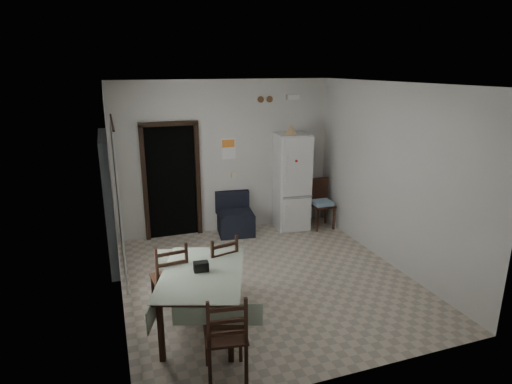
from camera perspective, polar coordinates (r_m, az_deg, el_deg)
The scene contains 25 objects.
ground at distance 6.65m, azimuth 1.45°, elevation -11.55°, with size 4.50×4.50×0.00m, color #B3A592.
ceiling at distance 5.88m, azimuth 1.66°, elevation 14.27°, with size 4.20×4.50×0.02m, color white, non-canonical shape.
wall_back at distance 8.19m, azimuth -4.05°, elevation 4.61°, with size 4.20×0.02×2.90m, color silver, non-canonical shape.
wall_front at distance 4.20m, azimuth 12.55°, elevation -7.41°, with size 4.20×0.02×2.90m, color silver, non-canonical shape.
wall_left at distance 5.74m, azimuth -18.47°, elevation -1.37°, with size 0.02×4.50×2.90m, color silver, non-canonical shape.
wall_right at distance 7.11m, azimuth 17.60°, elevation 2.05°, with size 0.02×4.50×2.90m, color silver, non-canonical shape.
doorway at distance 8.27m, azimuth -11.40°, elevation 1.67°, with size 1.06×0.52×2.22m.
window_recess at distance 5.52m, azimuth -19.02°, elevation -1.03°, with size 0.10×1.20×1.60m, color silver.
curtain at distance 5.52m, azimuth -17.89°, elevation -0.93°, with size 0.02×1.45×1.85m, color silver.
curtain_rod at distance 5.33m, azimuth -18.68°, elevation 8.88°, with size 0.02×0.02×1.60m, color black.
calendar at distance 8.16m, azimuth -3.71°, elevation 5.79°, with size 0.28×0.02×0.40m, color white.
calendar_image at distance 8.14m, azimuth -3.71°, elevation 6.48°, with size 0.24×0.01×0.14m, color orange.
light_switch at distance 8.30m, azimuth -2.98°, elevation 2.31°, with size 0.08×0.02×0.12m, color beige.
vent_left at distance 8.24m, azimuth 0.63°, elevation 12.24°, with size 0.12×0.12×0.03m, color brown.
vent_right at distance 8.30m, azimuth 1.83°, elevation 12.27°, with size 0.12×0.12×0.03m, color brown.
emergency_light at distance 8.46m, azimuth 4.94°, elevation 12.49°, with size 0.25×0.07×0.09m, color white.
fridge at distance 8.42m, azimuth 4.69°, elevation 1.39°, with size 0.61×0.61×1.89m, color silver, non-canonical shape.
tan_cone at distance 8.11m, azimuth 4.68°, elevation 8.30°, with size 0.22×0.22×0.18m, color tan.
navy_seat at distance 8.20m, azimuth -2.72°, elevation -2.98°, with size 0.66×0.64×0.80m, color black, non-canonical shape.
corner_chair at distance 8.59m, azimuth 8.79°, elevation -1.60°, with size 0.43×0.43×0.98m, color black, non-canonical shape.
dining_table at distance 5.42m, azimuth -7.06°, elevation -14.15°, with size 0.96×1.45×0.76m, color #97A990, non-canonical shape.
black_bag at distance 5.24m, azimuth -7.34°, elevation -9.82°, with size 0.18×0.11×0.12m, color black.
dining_chair_far_left at distance 5.73m, azimuth -11.47°, elevation -11.02°, with size 0.44×0.44×1.02m, color black, non-canonical shape.
dining_chair_far_right at distance 5.92m, azimuth -5.00°, elevation -10.01°, with size 0.42×0.42×0.99m, color black, non-canonical shape.
dining_chair_near_head at distance 4.61m, azimuth -4.10°, elevation -18.34°, with size 0.43×0.43×1.00m, color black, non-canonical shape.
Camera 1 is at (-2.09, -5.49, 3.12)m, focal length 30.00 mm.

